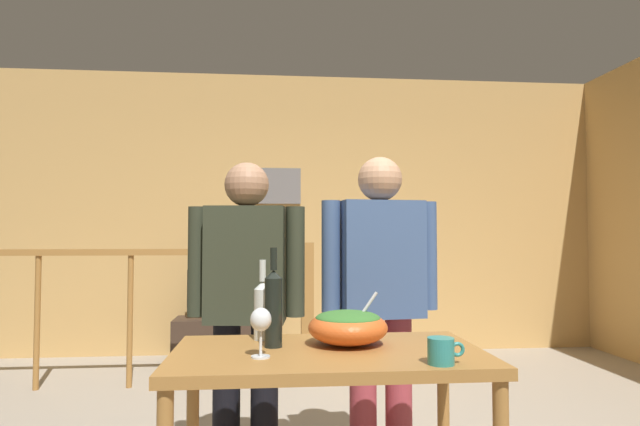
% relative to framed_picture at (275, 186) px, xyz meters
% --- Properties ---
extents(back_wall, '(6.22, 0.10, 2.86)m').
position_rel_framed_picture_xyz_m(back_wall, '(0.31, 0.06, -0.27)').
color(back_wall, tan).
rests_on(back_wall, ground_plane).
extents(framed_picture, '(0.52, 0.03, 0.37)m').
position_rel_framed_picture_xyz_m(framed_picture, '(0.00, 0.00, 0.00)').
color(framed_picture, slate).
extents(stair_railing, '(2.89, 0.10, 1.13)m').
position_rel_framed_picture_xyz_m(stair_railing, '(-0.64, -1.11, -0.99)').
color(stair_railing, '#9E6B33').
rests_on(stair_railing, ground_plane).
extents(tv_console, '(0.90, 0.40, 0.41)m').
position_rel_framed_picture_xyz_m(tv_console, '(-0.50, -0.29, -1.50)').
color(tv_console, '#38281E').
rests_on(tv_console, ground_plane).
extents(flat_screen_tv, '(0.66, 0.12, 0.46)m').
position_rel_framed_picture_xyz_m(flat_screen_tv, '(-0.50, -0.32, -1.02)').
color(flat_screen_tv, black).
rests_on(flat_screen_tv, tv_console).
extents(serving_table, '(1.12, 0.65, 0.77)m').
position_rel_framed_picture_xyz_m(serving_table, '(0.17, -3.51, -1.03)').
color(serving_table, '#9E6B33').
rests_on(serving_table, ground_plane).
extents(salad_bowl, '(0.30, 0.30, 0.20)m').
position_rel_framed_picture_xyz_m(salad_bowl, '(0.25, -3.43, -0.86)').
color(salad_bowl, '#DB5B23').
rests_on(salad_bowl, serving_table).
extents(wine_glass, '(0.07, 0.07, 0.17)m').
position_rel_framed_picture_xyz_m(wine_glass, '(-0.07, -3.61, -0.81)').
color(wine_glass, silver).
rests_on(wine_glass, serving_table).
extents(wine_bottle_dark, '(0.07, 0.07, 0.37)m').
position_rel_framed_picture_xyz_m(wine_bottle_dark, '(-0.03, -3.44, -0.78)').
color(wine_bottle_dark, black).
rests_on(wine_bottle_dark, serving_table).
extents(wine_bottle_clear, '(0.07, 0.07, 0.32)m').
position_rel_framed_picture_xyz_m(wine_bottle_clear, '(-0.07, -3.30, -0.81)').
color(wine_bottle_clear, silver).
rests_on(wine_bottle_clear, serving_table).
extents(mug_teal, '(0.12, 0.09, 0.08)m').
position_rel_framed_picture_xyz_m(mug_teal, '(0.51, -3.76, -0.89)').
color(mug_teal, teal).
rests_on(mug_teal, serving_table).
extents(person_standing_left, '(0.56, 0.26, 1.54)m').
position_rel_framed_picture_xyz_m(person_standing_left, '(-0.16, -2.87, -0.80)').
color(person_standing_left, black).
rests_on(person_standing_left, ground_plane).
extents(person_standing_right, '(0.58, 0.26, 1.57)m').
position_rel_framed_picture_xyz_m(person_standing_right, '(0.49, -2.87, -0.78)').
color(person_standing_right, '#9E3842').
rests_on(person_standing_right, ground_plane).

